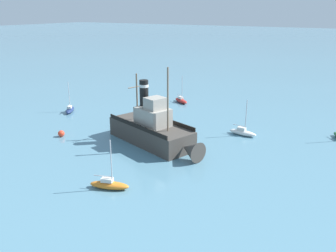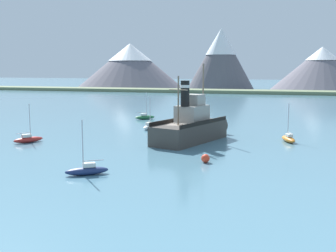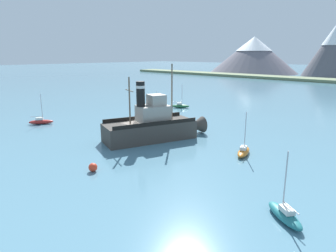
% 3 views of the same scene
% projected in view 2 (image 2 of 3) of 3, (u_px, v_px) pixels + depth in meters
% --- Properties ---
extents(ground_plane, '(600.00, 600.00, 0.00)m').
position_uv_depth(ground_plane, '(178.00, 143.00, 52.49)').
color(ground_plane, teal).
extents(mountain_ridge, '(174.81, 53.34, 27.92)m').
position_uv_depth(mountain_ridge, '(284.00, 61.00, 182.21)').
color(mountain_ridge, slate).
rests_on(mountain_ridge, ground).
extents(shoreline_strip, '(240.00, 12.00, 1.20)m').
position_uv_depth(shoreline_strip, '(253.00, 92.00, 155.43)').
color(shoreline_strip, '#6B7A56').
rests_on(shoreline_strip, ground).
extents(old_tugboat, '(7.95, 14.73, 9.90)m').
position_uv_depth(old_tugboat, '(192.00, 127.00, 54.04)').
color(old_tugboat, '#423D38').
rests_on(old_tugboat, ground).
extents(sailboat_orange, '(2.32, 3.95, 4.90)m').
position_uv_depth(sailboat_orange, '(288.00, 139.00, 53.55)').
color(sailboat_orange, orange).
rests_on(sailboat_orange, ground).
extents(sailboat_white, '(1.45, 3.89, 4.90)m').
position_uv_depth(sailboat_white, '(149.00, 126.00, 64.71)').
color(sailboat_white, white).
rests_on(sailboat_white, ground).
extents(sailboat_red, '(2.97, 3.79, 4.90)m').
position_uv_depth(sailboat_red, '(28.00, 139.00, 53.11)').
color(sailboat_red, '#B22823').
rests_on(sailboat_red, ground).
extents(sailboat_navy, '(3.76, 3.04, 4.90)m').
position_uv_depth(sailboat_navy, '(87.00, 170.00, 37.01)').
color(sailboat_navy, navy).
rests_on(sailboat_navy, ground).
extents(sailboat_green, '(3.65, 3.24, 4.90)m').
position_uv_depth(sailboat_green, '(145.00, 117.00, 77.19)').
color(sailboat_green, '#286B3D').
rests_on(sailboat_green, ground).
extents(mooring_buoy, '(0.86, 0.86, 0.86)m').
position_uv_depth(mooring_buoy, '(205.00, 158.00, 41.79)').
color(mooring_buoy, red).
rests_on(mooring_buoy, ground).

